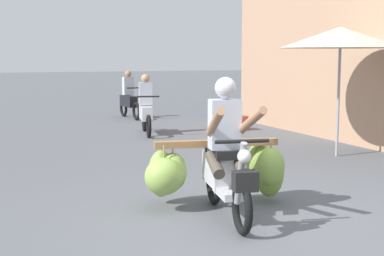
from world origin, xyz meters
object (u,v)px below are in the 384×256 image
(motorbike_distant_ahead_right, at_px, (129,99))
(market_umbrella_near_shop, at_px, (340,37))
(motorbike_distant_ahead_left, at_px, (146,110))
(produce_crate, at_px, (235,123))
(motorbike_main_loaded, at_px, (219,166))

(motorbike_distant_ahead_right, xyz_separation_m, market_umbrella_near_shop, (1.74, -7.47, 1.57))
(motorbike_distant_ahead_left, xyz_separation_m, motorbike_distant_ahead_right, (0.57, 3.39, 0.00))
(market_umbrella_near_shop, bearing_deg, motorbike_distant_ahead_left, 119.50)
(motorbike_distant_ahead_left, xyz_separation_m, produce_crate, (2.21, -0.22, -0.39))
(motorbike_distant_ahead_right, bearing_deg, motorbike_main_loaded, -100.10)
(motorbike_distant_ahead_left, relative_size, motorbike_distant_ahead_right, 0.99)
(motorbike_main_loaded, distance_m, market_umbrella_near_shop, 4.51)
(produce_crate, bearing_deg, market_umbrella_near_shop, -88.49)
(motorbike_distant_ahead_left, bearing_deg, motorbike_distant_ahead_right, 80.43)
(motorbike_main_loaded, bearing_deg, motorbike_distant_ahead_left, 79.61)
(motorbike_distant_ahead_right, xyz_separation_m, produce_crate, (1.64, -3.60, -0.39))
(motorbike_main_loaded, height_order, motorbike_distant_ahead_right, motorbike_main_loaded)
(motorbike_distant_ahead_left, bearing_deg, motorbike_main_loaded, -100.39)
(motorbike_main_loaded, relative_size, motorbike_distant_ahead_right, 1.16)
(motorbike_main_loaded, distance_m, motorbike_distant_ahead_left, 6.54)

